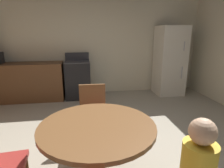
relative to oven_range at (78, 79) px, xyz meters
name	(u,v)px	position (x,y,z in m)	size (l,w,h in m)	color
ground_plane	(107,165)	(0.37, -2.68, -0.47)	(14.00, 14.00, 0.00)	#A89E89
wall_back	(91,42)	(0.37, 0.40, 0.88)	(6.07, 0.12, 2.70)	beige
kitchen_counter	(20,82)	(-1.36, 0.00, -0.02)	(2.02, 0.60, 0.90)	brown
oven_range	(78,79)	(0.00, 0.00, 0.00)	(0.60, 0.60, 1.10)	black
refrigerator	(170,61)	(2.37, -0.05, 0.41)	(0.68, 0.68, 1.76)	silver
dining_table	(98,140)	(0.23, -3.07, 0.13)	(1.10, 1.10, 0.76)	brown
chair_north	(93,111)	(0.24, -2.14, 0.03)	(0.41, 0.41, 0.87)	brown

